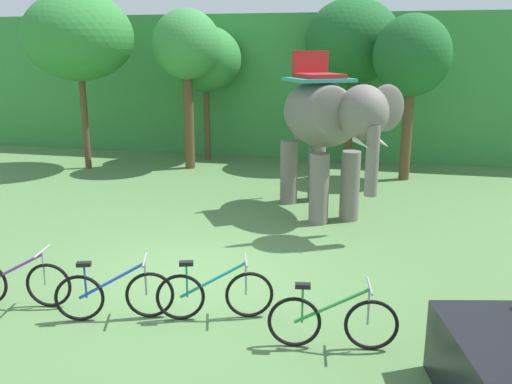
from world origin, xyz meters
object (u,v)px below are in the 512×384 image
Objects in this scene: tree_center_left at (412,57)px; tree_left at (78,37)px; bike_teal at (215,294)px; elephant at (326,122)px; tree_center_right at (187,47)px; tree_far_right at (206,59)px; bike_blue at (114,295)px; bike_purple at (16,283)px; bike_green at (332,321)px; tree_center at (353,42)px.

tree_left is at bearing -175.98° from tree_center_left.
tree_center_left is at bearing 4.02° from tree_left.
bike_teal is (-2.92, -9.73, -3.20)m from tree_center_left.
tree_center_right is at bearing 138.92° from elephant.
bike_blue is (2.36, -11.61, -3.07)m from tree_far_right.
tree_center_left is 10.65m from bike_teal.
bike_purple is 4.81m from bike_green.
bike_blue and bike_teal have the same top height.
bike_green is (0.79, -6.00, -1.82)m from elephant.
tree_center is 12.27m from bike_teal.
bike_green is (4.81, -0.14, 0.00)m from bike_purple.
elephant reaches higher than bike_green.
bike_purple is (-4.02, -5.86, -1.82)m from elephant.
bike_blue is at bearing -111.80° from elephant.
tree_left is at bearing 156.95° from elephant.
tree_center_right is at bearing 179.44° from tree_center_left.
bike_blue is 0.99× the size of bike_teal.
bike_teal is (7.16, -9.02, -3.79)m from tree_left.
bike_green is at bearing -82.51° from elephant.
tree_center_right is at bearing 94.72° from bike_purple.
tree_center is 6.38m from elephant.
tree_center is 3.30× the size of bike_teal.
tree_center_left is at bearing 64.72° from elephant.
bike_purple is 3.08m from bike_teal.
tree_center_right is 1.10× the size of tree_far_right.
tree_left reaches higher than tree_center_right.
bike_green is at bearing -1.64° from bike_purple.
tree_center_left is 1.19× the size of elephant.
tree_left is at bearing 121.57° from bike_blue.
tree_center is at bearing 92.99° from bike_green.
elephant is (-1.97, -4.16, -1.38)m from tree_center_left.
tree_center reaches higher than tree_far_right.
tree_left is 1.02× the size of tree_center.
tree_far_right is 2.79× the size of bike_teal.
tree_left reaches higher than bike_green.
bike_purple is (0.83, -10.09, -3.49)m from tree_center_right.
bike_teal is (3.90, -9.79, -3.49)m from tree_center_right.
bike_blue and bike_green have the same top height.
bike_teal is at bearing -68.29° from tree_center_right.
tree_left is 13.53m from bike_green.
bike_blue is at bearing -58.43° from tree_left.
tree_center reaches higher than bike_blue.
bike_blue is at bearing -113.27° from tree_center_left.
bike_teal is (1.41, 0.35, 0.00)m from bike_blue.
tree_left is at bearing -166.63° from tree_center_right.
tree_center_left is 11.42m from bike_blue.
tree_center reaches higher than elephant.
tree_far_right is 2.81× the size of bike_blue.
tree_center_left is at bearing -0.56° from tree_center_right.
tree_left reaches higher than bike_blue.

